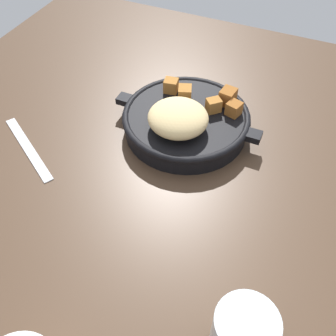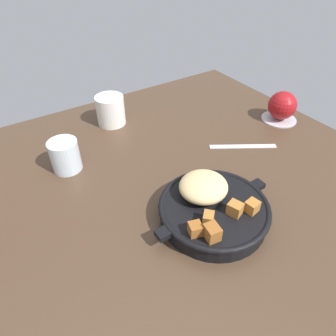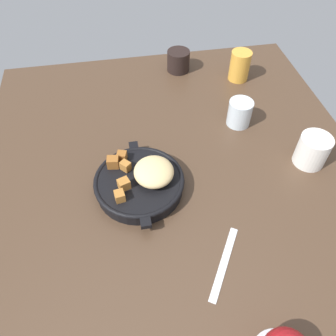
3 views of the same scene
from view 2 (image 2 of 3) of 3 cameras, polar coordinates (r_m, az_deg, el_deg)
The scene contains 7 objects.
ground_plane at distance 68.26cm, azimuth -0.40°, elevation -6.30°, with size 112.65×101.78×2.40cm, color #473323.
cast_iron_skillet at distance 62.20cm, azimuth 8.24°, elevation -7.21°, with size 26.52×22.23×7.98cm.
saucer_plate at distance 100.08cm, azimuth 19.94°, elevation 8.64°, with size 10.33×10.33×0.60cm, color #B7BABF.
red_apple at distance 98.06cm, azimuth 20.51°, elevation 10.85°, with size 8.28×8.28×8.28cm, color maroon.
butter_knife at distance 84.63cm, azimuth 13.78°, elevation 3.97°, with size 17.86×1.60×0.36cm, color silver.
ceramic_mug_white at distance 92.02cm, azimuth -10.64°, elevation 10.51°, with size 8.14×8.14×8.52cm, color silver.
water_glass_short at distance 76.69cm, azimuth -18.62°, elevation 2.20°, with size 6.97×6.97×7.71cm, color silver.
Camera 2 is at (-25.69, -40.29, 47.54)cm, focal length 32.74 mm.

